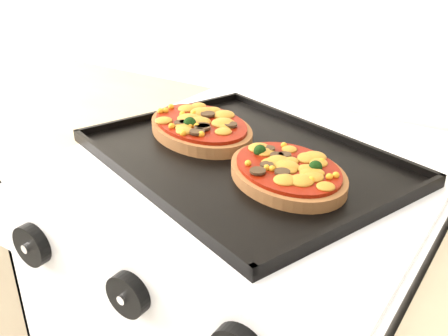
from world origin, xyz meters
The scene contains 6 objects.
control_panel centered at (-0.01, 1.39, 0.85)m, with size 0.60×0.02×0.09m, color white.
knob_left centered at (-0.18, 1.37, 0.85)m, with size 0.06×0.06×0.02m, color black.
knob_center centered at (0.00, 1.37, 0.85)m, with size 0.06×0.06×0.02m, color black.
baking_tray centered at (-0.02, 1.66, 0.92)m, with size 0.50×0.37×0.02m, color black.
pizza_left centered at (-0.14, 1.70, 0.94)m, with size 0.23×0.16×0.03m, color brown, non-canonical shape.
pizza_right centered at (0.08, 1.63, 0.94)m, with size 0.21×0.15×0.03m, color brown, non-canonical shape.
Camera 1 is at (0.37, 1.04, 1.26)m, focal length 40.00 mm.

